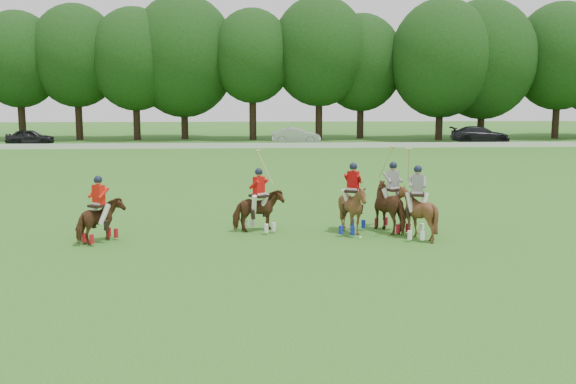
{
  "coord_description": "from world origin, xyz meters",
  "views": [
    {
      "loc": [
        0.22,
        -16.55,
        4.6
      ],
      "look_at": [
        1.27,
        4.2,
        1.4
      ],
      "focal_mm": 40.0,
      "sensor_mm": 36.0,
      "label": 1
    }
  ],
  "objects_px": {
    "car_mid": "(296,136)",
    "polo_red_b": "(259,210)",
    "polo_stripe_a": "(392,206)",
    "car_left": "(30,137)",
    "polo_red_c": "(353,208)",
    "polo_stripe_b": "(417,212)",
    "polo_ball": "(360,238)",
    "polo_red_a": "(100,219)",
    "car_right": "(480,135)"
  },
  "relations": [
    {
      "from": "car_mid",
      "to": "polo_red_b",
      "type": "distance_m",
      "value": 38.11
    },
    {
      "from": "polo_stripe_a",
      "to": "car_left",
      "type": "bearing_deg",
      "value": 123.17
    },
    {
      "from": "polo_red_c",
      "to": "polo_stripe_a",
      "type": "xyz_separation_m",
      "value": [
        1.37,
        0.27,
        -0.0
      ]
    },
    {
      "from": "car_mid",
      "to": "polo_stripe_b",
      "type": "bearing_deg",
      "value": -174.87
    },
    {
      "from": "car_left",
      "to": "polo_stripe_a",
      "type": "xyz_separation_m",
      "value": [
        24.9,
        -38.09,
        0.14
      ]
    },
    {
      "from": "polo_ball",
      "to": "polo_stripe_a",
      "type": "bearing_deg",
      "value": 41.47
    },
    {
      "from": "car_mid",
      "to": "polo_red_a",
      "type": "height_order",
      "value": "polo_red_a"
    },
    {
      "from": "polo_red_a",
      "to": "polo_red_b",
      "type": "xyz_separation_m",
      "value": [
        4.95,
        1.31,
        0.01
      ]
    },
    {
      "from": "car_left",
      "to": "polo_ball",
      "type": "xyz_separation_m",
      "value": [
        23.65,
        -39.19,
        -0.66
      ]
    },
    {
      "from": "polo_stripe_a",
      "to": "polo_stripe_b",
      "type": "distance_m",
      "value": 1.2
    },
    {
      "from": "polo_red_c",
      "to": "polo_ball",
      "type": "xyz_separation_m",
      "value": [
        0.13,
        -0.83,
        -0.81
      ]
    },
    {
      "from": "polo_stripe_a",
      "to": "car_mid",
      "type": "bearing_deg",
      "value": 91.21
    },
    {
      "from": "polo_ball",
      "to": "polo_stripe_b",
      "type": "bearing_deg",
      "value": 1.48
    },
    {
      "from": "polo_red_a",
      "to": "polo_red_c",
      "type": "height_order",
      "value": "polo_red_c"
    },
    {
      "from": "car_mid",
      "to": "car_right",
      "type": "bearing_deg",
      "value": -86.88
    },
    {
      "from": "car_right",
      "to": "polo_stripe_a",
      "type": "xyz_separation_m",
      "value": [
        -16.43,
        -38.09,
        0.07
      ]
    },
    {
      "from": "car_right",
      "to": "polo_red_b",
      "type": "bearing_deg",
      "value": 156.38
    },
    {
      "from": "polo_red_a",
      "to": "polo_stripe_b",
      "type": "height_order",
      "value": "polo_stripe_b"
    },
    {
      "from": "polo_stripe_b",
      "to": "polo_ball",
      "type": "height_order",
      "value": "polo_stripe_b"
    },
    {
      "from": "car_mid",
      "to": "polo_red_c",
      "type": "xyz_separation_m",
      "value": [
        -0.57,
        -38.36,
        0.12
      ]
    },
    {
      "from": "polo_stripe_b",
      "to": "polo_red_a",
      "type": "bearing_deg",
      "value": -179.43
    },
    {
      "from": "car_mid",
      "to": "polo_red_c",
      "type": "relative_size",
      "value": 1.9
    },
    {
      "from": "polo_red_a",
      "to": "car_mid",
      "type": "bearing_deg",
      "value": 77.62
    },
    {
      "from": "car_left",
      "to": "car_right",
      "type": "height_order",
      "value": "car_right"
    },
    {
      "from": "car_right",
      "to": "polo_red_b",
      "type": "relative_size",
      "value": 2.01
    },
    {
      "from": "polo_red_b",
      "to": "polo_red_c",
      "type": "height_order",
      "value": "polo_red_b"
    },
    {
      "from": "car_right",
      "to": "polo_stripe_a",
      "type": "height_order",
      "value": "polo_stripe_a"
    },
    {
      "from": "car_left",
      "to": "polo_red_b",
      "type": "distance_m",
      "value": 43.09
    },
    {
      "from": "polo_red_c",
      "to": "polo_stripe_b",
      "type": "bearing_deg",
      "value": -22.14
    },
    {
      "from": "car_mid",
      "to": "polo_stripe_b",
      "type": "xyz_separation_m",
      "value": [
        1.37,
        -39.14,
        0.11
      ]
    },
    {
      "from": "polo_stripe_b",
      "to": "polo_stripe_a",
      "type": "bearing_deg",
      "value": 118.05
    },
    {
      "from": "car_right",
      "to": "polo_stripe_b",
      "type": "height_order",
      "value": "polo_stripe_b"
    },
    {
      "from": "polo_stripe_a",
      "to": "polo_ball",
      "type": "bearing_deg",
      "value": -138.53
    },
    {
      "from": "polo_red_a",
      "to": "polo_red_b",
      "type": "bearing_deg",
      "value": 14.79
    },
    {
      "from": "car_left",
      "to": "polo_stripe_a",
      "type": "distance_m",
      "value": 45.5
    },
    {
      "from": "car_mid",
      "to": "car_right",
      "type": "height_order",
      "value": "car_right"
    },
    {
      "from": "polo_red_b",
      "to": "polo_ball",
      "type": "distance_m",
      "value": 3.53
    },
    {
      "from": "polo_red_a",
      "to": "polo_stripe_a",
      "type": "bearing_deg",
      "value": 6.98
    },
    {
      "from": "car_left",
      "to": "polo_ball",
      "type": "relative_size",
      "value": 46.22
    },
    {
      "from": "car_right",
      "to": "polo_stripe_b",
      "type": "xyz_separation_m",
      "value": [
        -15.87,
        -39.14,
        0.06
      ]
    },
    {
      "from": "polo_red_a",
      "to": "polo_ball",
      "type": "distance_m",
      "value": 8.2
    },
    {
      "from": "car_left",
      "to": "polo_ball",
      "type": "height_order",
      "value": "car_left"
    },
    {
      "from": "car_mid",
      "to": "polo_red_a",
      "type": "distance_m",
      "value": 40.18
    },
    {
      "from": "polo_red_b",
      "to": "polo_stripe_b",
      "type": "bearing_deg",
      "value": -13.51
    },
    {
      "from": "car_right",
      "to": "polo_stripe_b",
      "type": "bearing_deg",
      "value": 163.16
    },
    {
      "from": "car_left",
      "to": "car_right",
      "type": "relative_size",
      "value": 0.77
    },
    {
      "from": "car_left",
      "to": "polo_stripe_a",
      "type": "height_order",
      "value": "polo_stripe_a"
    },
    {
      "from": "car_mid",
      "to": "polo_red_c",
      "type": "height_order",
      "value": "polo_red_c"
    },
    {
      "from": "polo_red_c",
      "to": "polo_stripe_a",
      "type": "relative_size",
      "value": 0.82
    },
    {
      "from": "polo_red_a",
      "to": "polo_stripe_b",
      "type": "relative_size",
      "value": 0.72
    }
  ]
}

